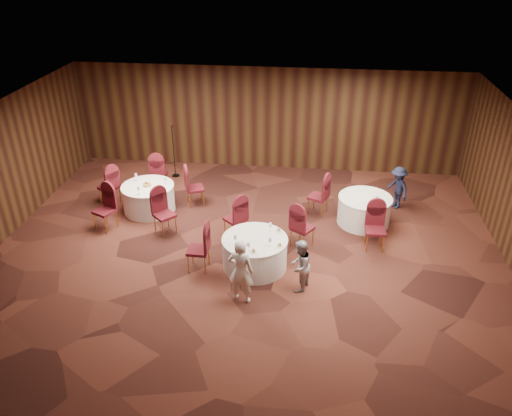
# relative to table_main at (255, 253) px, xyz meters

# --- Properties ---
(ground) EXTENTS (12.00, 12.00, 0.00)m
(ground) POSITION_rel_table_main_xyz_m (-0.26, 0.55, -0.38)
(ground) COLOR black
(ground) RESTS_ON ground
(room_shell) EXTENTS (12.00, 12.00, 12.00)m
(room_shell) POSITION_rel_table_main_xyz_m (-0.26, 0.55, 1.59)
(room_shell) COLOR silver
(room_shell) RESTS_ON ground
(table_main) EXTENTS (1.47, 1.47, 0.74)m
(table_main) POSITION_rel_table_main_xyz_m (0.00, 0.00, 0.00)
(table_main) COLOR silver
(table_main) RESTS_ON ground
(table_left) EXTENTS (1.40, 1.40, 0.74)m
(table_left) POSITION_rel_table_main_xyz_m (-3.16, 2.28, 0.00)
(table_left) COLOR silver
(table_left) RESTS_ON ground
(table_right) EXTENTS (1.37, 1.37, 0.74)m
(table_right) POSITION_rel_table_main_xyz_m (2.58, 2.27, 0.00)
(table_right) COLOR silver
(table_right) RESTS_ON ground
(chairs_main) EXTENTS (2.89, 2.09, 1.00)m
(chairs_main) POSITION_rel_table_main_xyz_m (-0.28, 0.68, 0.12)
(chairs_main) COLOR #430D0E
(chairs_main) RESTS_ON ground
(chairs_left) EXTENTS (3.07, 3.02, 1.00)m
(chairs_left) POSITION_rel_table_main_xyz_m (-3.20, 2.28, 0.12)
(chairs_left) COLOR #430D0E
(chairs_left) RESTS_ON ground
(chairs_right) EXTENTS (1.97, 2.18, 1.00)m
(chairs_right) POSITION_rel_table_main_xyz_m (2.06, 1.87, 0.12)
(chairs_right) COLOR #430D0E
(chairs_right) RESTS_ON ground
(tabletop_main) EXTENTS (1.08, 1.07, 0.22)m
(tabletop_main) POSITION_rel_table_main_xyz_m (0.21, -0.14, 0.46)
(tabletop_main) COLOR silver
(tabletop_main) RESTS_ON table_main
(tabletop_left) EXTENTS (0.92, 0.82, 0.22)m
(tabletop_left) POSITION_rel_table_main_xyz_m (-3.15, 2.27, 0.45)
(tabletop_left) COLOR silver
(tabletop_left) RESTS_ON table_left
(tabletop_right) EXTENTS (0.08, 0.08, 0.22)m
(tabletop_right) POSITION_rel_table_main_xyz_m (2.81, 1.98, 0.52)
(tabletop_right) COLOR silver
(tabletop_right) RESTS_ON table_right
(mic_stand) EXTENTS (0.24, 0.24, 1.63)m
(mic_stand) POSITION_rel_table_main_xyz_m (-3.02, 4.51, 0.10)
(mic_stand) COLOR black
(mic_stand) RESTS_ON ground
(woman_a) EXTENTS (0.59, 0.44, 1.45)m
(woman_a) POSITION_rel_table_main_xyz_m (-0.14, -1.20, 0.35)
(woman_a) COLOR silver
(woman_a) RESTS_ON ground
(woman_b) EXTENTS (0.61, 0.69, 1.18)m
(woman_b) POSITION_rel_table_main_xyz_m (1.02, -0.70, 0.22)
(woman_b) COLOR #A4A4A9
(woman_b) RESTS_ON ground
(man_c) EXTENTS (0.76, 0.89, 1.20)m
(man_c) POSITION_rel_table_main_xyz_m (3.52, 3.23, 0.22)
(man_c) COLOR #151A31
(man_c) RESTS_ON ground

